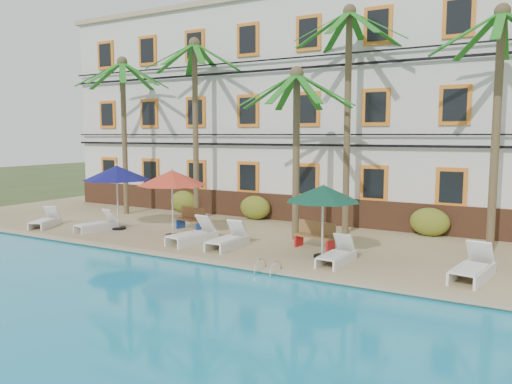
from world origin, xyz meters
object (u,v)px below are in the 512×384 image
Objects in this scene: palm_e at (498,96)px; lounger_f at (473,268)px; lounger_b at (98,224)px; lounger_e at (337,254)px; lounger_a at (46,220)px; umbrella_green at (323,194)px; lounger_c at (193,234)px; palm_b at (195,104)px; umbrella_blue at (117,173)px; lounger_d at (228,239)px; umbrella_red at (172,178)px; pool_ladder at (268,272)px; palm_c at (296,127)px; bench_left at (192,219)px; bench_right at (316,235)px; palm_d at (348,90)px; palm_a at (124,113)px.

palm_e is 5.94m from lounger_f.
lounger_b is at bearing -165.71° from palm_e.
lounger_a is at bearing -178.40° from lounger_e.
lounger_a is at bearing -176.16° from umbrella_green.
lounger_a is 0.88× the size of lounger_c.
palm_b reaches higher than lounger_f.
lounger_a is (-3.07, -1.14, -2.05)m from umbrella_blue.
lounger_a is 0.96× the size of lounger_d.
palm_b is 4.45× the size of lounger_a.
lounger_b is at bearing -170.42° from umbrella_red.
palm_e reaches higher than lounger_d.
lounger_b is (-1.69, -4.43, -5.01)m from palm_b.
umbrella_blue is 10.09m from lounger_e.
pool_ladder is (11.57, -1.56, -0.27)m from lounger_a.
bench_left is (-4.48, -0.45, -3.70)m from palm_c.
lounger_a is 11.72m from bench_right.
umbrella_red is 1.42× the size of lounger_a.
palm_d reaches higher than umbrella_blue.
palm_b is 3.44× the size of umbrella_green.
palm_a is 0.87× the size of palm_d.
bench_left is (-0.19, 1.44, -1.79)m from umbrella_red.
palm_d is (1.23, 2.01, 1.42)m from palm_c.
palm_c is at bearing 23.86° from umbrella_red.
palm_e is at bearing 13.65° from lounger_a.
pool_ladder is (8.50, -2.70, -2.32)m from umbrella_blue.
bench_left is at bearing 144.78° from pool_ladder.
palm_d is (11.11, 0.61, 0.67)m from palm_a.
palm_e is at bearing 15.74° from umbrella_red.
lounger_f is at bearing -92.21° from palm_e.
bench_left is at bearing 128.08° from lounger_c.
palm_d is 7.41m from lounger_d.
lounger_f reaches higher than lounger_b.
palm_e is at bearing -0.87° from palm_a.
palm_c reaches higher than bench_left.
palm_b is 11.09× the size of pool_ladder.
lounger_a is 1.18× the size of bench_left.
palm_c is 4.79m from lounger_d.
palm_e reaches higher than lounger_b.
lounger_e is at bearing -4.53° from umbrella_blue.
palm_b is 5.28× the size of bench_right.
lounger_e is 0.84× the size of lounger_f.
bench_left is at bearing 174.16° from bench_right.
lounger_d is (-3.35, -0.31, -1.75)m from umbrella_green.
umbrella_blue is 1.74× the size of bench_right.
lounger_a is (-16.84, -4.09, -4.86)m from palm_e.
umbrella_blue is (2.64, -3.20, -2.60)m from palm_a.
palm_a reaches higher than umbrella_blue.
palm_a is at bearing 167.09° from lounger_f.
palm_a reaches higher than lounger_b.
lounger_c is (-2.95, -2.41, -3.86)m from palm_c.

